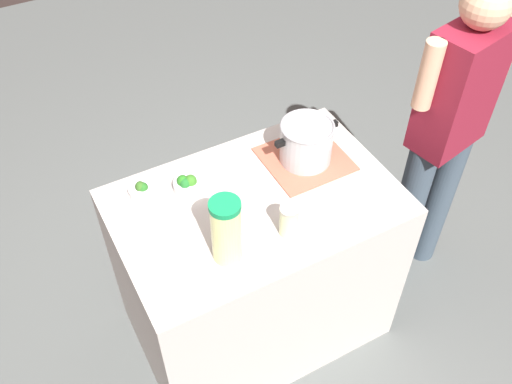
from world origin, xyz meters
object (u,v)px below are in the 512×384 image
at_px(lemonade_pitcher, 226,230).
at_px(broccoli_bowl_center, 188,184).
at_px(mason_jar, 289,221).
at_px(broccoli_bowl_front, 143,190).
at_px(cooking_pot, 306,142).
at_px(person_cook, 445,135).

relative_size(lemonade_pitcher, broccoli_bowl_center, 2.23).
bearing_deg(mason_jar, broccoli_bowl_front, 132.40).
bearing_deg(lemonade_pitcher, broccoli_bowl_front, 109.94).
relative_size(cooking_pot, mason_jar, 2.20).
bearing_deg(broccoli_bowl_center, broccoli_bowl_front, 159.17).
height_order(cooking_pot, mason_jar, cooking_pot).
bearing_deg(lemonade_pitcher, cooking_pot, 30.19).
distance_m(cooking_pot, broccoli_bowl_center, 0.53).
bearing_deg(cooking_pot, broccoli_bowl_front, 168.71).
bearing_deg(cooking_pot, lemonade_pitcher, -149.81).
height_order(broccoli_bowl_center, person_cook, person_cook).
height_order(mason_jar, person_cook, person_cook).
xyz_separation_m(cooking_pot, broccoli_bowl_center, (-0.52, 0.07, -0.07)).
bearing_deg(lemonade_pitcher, mason_jar, -2.56).
bearing_deg(mason_jar, cooking_pot, 49.43).
bearing_deg(person_cook, mason_jar, -170.32).
bearing_deg(lemonade_pitcher, person_cook, 7.08).
distance_m(lemonade_pitcher, mason_jar, 0.27).
height_order(lemonade_pitcher, mason_jar, lemonade_pitcher).
bearing_deg(cooking_pot, mason_jar, -130.57).
relative_size(lemonade_pitcher, mason_jar, 2.10).
distance_m(lemonade_pitcher, broccoli_bowl_front, 0.49).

